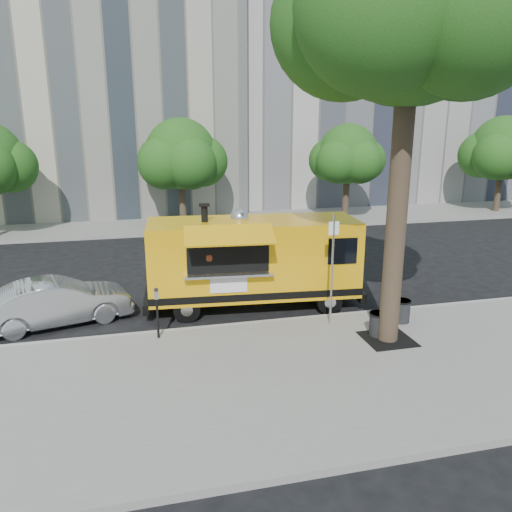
{
  "coord_description": "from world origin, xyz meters",
  "views": [
    {
      "loc": [
        -3.33,
        -13.26,
        5.46
      ],
      "look_at": [
        -0.13,
        0.0,
        1.76
      ],
      "focal_mm": 35.0,
      "sensor_mm": 36.0,
      "label": 1
    }
  ],
  "objects_px": {
    "far_tree_d": "(503,148)",
    "trash_bin_left": "(379,323)",
    "parking_meter": "(157,307)",
    "food_truck": "(252,260)",
    "far_tree_c": "(348,154)",
    "far_tree_b": "(181,154)",
    "sign_post": "(332,264)",
    "sedan": "(58,302)",
    "trash_bin_right": "(401,310)"
  },
  "relations": [
    {
      "from": "far_tree_d",
      "to": "parking_meter",
      "type": "height_order",
      "value": "far_tree_d"
    },
    {
      "from": "food_truck",
      "to": "sedan",
      "type": "height_order",
      "value": "food_truck"
    },
    {
      "from": "far_tree_c",
      "to": "food_truck",
      "type": "bearing_deg",
      "value": -124.42
    },
    {
      "from": "sign_post",
      "to": "trash_bin_right",
      "type": "bearing_deg",
      "value": -7.98
    },
    {
      "from": "parking_meter",
      "to": "food_truck",
      "type": "height_order",
      "value": "food_truck"
    },
    {
      "from": "sign_post",
      "to": "trash_bin_right",
      "type": "relative_size",
      "value": 4.86
    },
    {
      "from": "sedan",
      "to": "trash_bin_right",
      "type": "distance_m",
      "value": 9.43
    },
    {
      "from": "parking_meter",
      "to": "trash_bin_left",
      "type": "bearing_deg",
      "value": -12.14
    },
    {
      "from": "far_tree_c",
      "to": "trash_bin_left",
      "type": "distance_m",
      "value": 16.24
    },
    {
      "from": "far_tree_c",
      "to": "sedan",
      "type": "xyz_separation_m",
      "value": [
        -13.62,
        -11.83,
        -3.07
      ]
    },
    {
      "from": "far_tree_b",
      "to": "trash_bin_left",
      "type": "bearing_deg",
      "value": -77.14
    },
    {
      "from": "far_tree_d",
      "to": "trash_bin_left",
      "type": "height_order",
      "value": "far_tree_d"
    },
    {
      "from": "far_tree_c",
      "to": "trash_bin_right",
      "type": "relative_size",
      "value": 8.44
    },
    {
      "from": "far_tree_c",
      "to": "far_tree_b",
      "type": "bearing_deg",
      "value": 178.09
    },
    {
      "from": "food_truck",
      "to": "trash_bin_left",
      "type": "bearing_deg",
      "value": -45.42
    },
    {
      "from": "sedan",
      "to": "trash_bin_left",
      "type": "relative_size",
      "value": 6.35
    },
    {
      "from": "far_tree_b",
      "to": "far_tree_d",
      "type": "xyz_separation_m",
      "value": [
        19.0,
        -0.1,
        0.06
      ]
    },
    {
      "from": "sign_post",
      "to": "parking_meter",
      "type": "xyz_separation_m",
      "value": [
        -4.55,
        0.2,
        -0.87
      ]
    },
    {
      "from": "far_tree_b",
      "to": "sign_post",
      "type": "distance_m",
      "value": 14.61
    },
    {
      "from": "parking_meter",
      "to": "far_tree_b",
      "type": "bearing_deg",
      "value": 81.9
    },
    {
      "from": "parking_meter",
      "to": "trash_bin_left",
      "type": "distance_m",
      "value": 5.62
    },
    {
      "from": "far_tree_c",
      "to": "sedan",
      "type": "relative_size",
      "value": 1.34
    },
    {
      "from": "far_tree_b",
      "to": "parking_meter",
      "type": "bearing_deg",
      "value": -98.1
    },
    {
      "from": "far_tree_c",
      "to": "far_tree_d",
      "type": "bearing_deg",
      "value": 1.15
    },
    {
      "from": "far_tree_b",
      "to": "food_truck",
      "type": "height_order",
      "value": "far_tree_b"
    },
    {
      "from": "parking_meter",
      "to": "far_tree_c",
      "type": "bearing_deg",
      "value": 51.34
    },
    {
      "from": "sedan",
      "to": "trash_bin_right",
      "type": "bearing_deg",
      "value": -120.03
    },
    {
      "from": "food_truck",
      "to": "trash_bin_left",
      "type": "distance_m",
      "value": 4.16
    },
    {
      "from": "food_truck",
      "to": "far_tree_c",
      "type": "bearing_deg",
      "value": 60.4
    },
    {
      "from": "far_tree_d",
      "to": "trash_bin_left",
      "type": "relative_size",
      "value": 9.19
    },
    {
      "from": "parking_meter",
      "to": "food_truck",
      "type": "relative_size",
      "value": 0.2
    },
    {
      "from": "far_tree_b",
      "to": "trash_bin_left",
      "type": "distance_m",
      "value": 15.98
    },
    {
      "from": "trash_bin_left",
      "to": "trash_bin_right",
      "type": "distance_m",
      "value": 1.24
    },
    {
      "from": "far_tree_b",
      "to": "sign_post",
      "type": "bearing_deg",
      "value": -79.85
    },
    {
      "from": "far_tree_c",
      "to": "parking_meter",
      "type": "distance_m",
      "value": 17.82
    },
    {
      "from": "food_truck",
      "to": "trash_bin_left",
      "type": "height_order",
      "value": "food_truck"
    },
    {
      "from": "sedan",
      "to": "trash_bin_right",
      "type": "xyz_separation_m",
      "value": [
        9.12,
        -2.39,
        -0.16
      ]
    },
    {
      "from": "trash_bin_left",
      "to": "sedan",
      "type": "bearing_deg",
      "value": 159.09
    },
    {
      "from": "sign_post",
      "to": "food_truck",
      "type": "distance_m",
      "value": 2.72
    },
    {
      "from": "far_tree_c",
      "to": "parking_meter",
      "type": "xyz_separation_m",
      "value": [
        -11.0,
        -13.75,
        -2.74
      ]
    },
    {
      "from": "far_tree_b",
      "to": "food_truck",
      "type": "bearing_deg",
      "value": -85.77
    },
    {
      "from": "sign_post",
      "to": "food_truck",
      "type": "xyz_separation_m",
      "value": [
        -1.65,
        2.12,
        -0.36
      ]
    },
    {
      "from": "sedan",
      "to": "far_tree_b",
      "type": "bearing_deg",
      "value": -36.18
    },
    {
      "from": "sign_post",
      "to": "trash_bin_left",
      "type": "relative_size",
      "value": 4.89
    },
    {
      "from": "trash_bin_right",
      "to": "sedan",
      "type": "bearing_deg",
      "value": 165.32
    },
    {
      "from": "far_tree_c",
      "to": "sign_post",
      "type": "relative_size",
      "value": 1.74
    },
    {
      "from": "food_truck",
      "to": "far_tree_d",
      "type": "bearing_deg",
      "value": 38.42
    },
    {
      "from": "far_tree_c",
      "to": "far_tree_d",
      "type": "relative_size",
      "value": 0.92
    },
    {
      "from": "sign_post",
      "to": "far_tree_c",
      "type": "bearing_deg",
      "value": 65.19
    },
    {
      "from": "far_tree_b",
      "to": "far_tree_d",
      "type": "distance_m",
      "value": 19.0
    }
  ]
}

